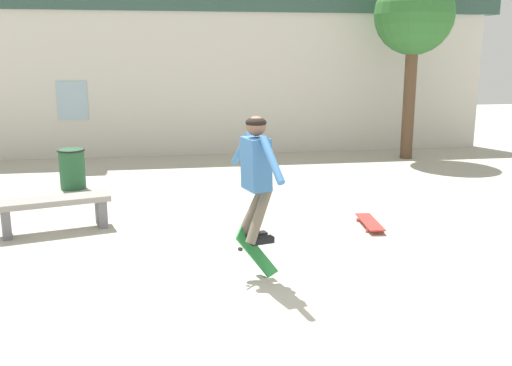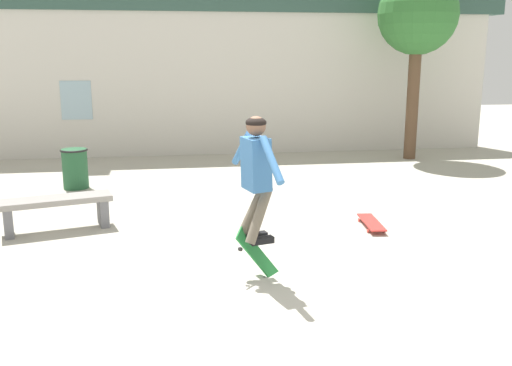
% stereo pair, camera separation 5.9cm
% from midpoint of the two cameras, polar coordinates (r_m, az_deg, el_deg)
% --- Properties ---
extents(ground_plane, '(40.00, 40.00, 0.00)m').
position_cam_midpoint_polar(ground_plane, '(6.26, -4.14, -10.09)').
color(ground_plane, '#B2AD9E').
extents(building_backdrop, '(16.02, 0.52, 5.20)m').
position_cam_midpoint_polar(building_backdrop, '(14.10, -7.57, 11.10)').
color(building_backdrop, beige).
rests_on(building_backdrop, ground_plane).
extents(tree_right, '(1.80, 1.80, 4.20)m').
position_cam_midpoint_polar(tree_right, '(13.86, 15.39, 15.67)').
color(tree_right, brown).
rests_on(tree_right, ground_plane).
extents(park_bench, '(1.56, 0.80, 0.48)m').
position_cam_midpoint_polar(park_bench, '(8.43, -19.70, -2.32)').
color(park_bench, gray).
rests_on(park_bench, ground_plane).
extents(trash_bin, '(0.49, 0.49, 0.74)m').
position_cam_midpoint_polar(trash_bin, '(10.98, -18.05, 1.44)').
color(trash_bin, '#235633').
rests_on(trash_bin, ground_plane).
extents(skater, '(0.41, 1.24, 1.37)m').
position_cam_midpoint_polar(skater, '(6.05, -0.27, 1.45)').
color(skater, teal).
extents(skateboard_flipping, '(0.55, 0.31, 0.71)m').
position_cam_midpoint_polar(skateboard_flipping, '(6.37, -0.04, -7.36)').
color(skateboard_flipping, '#237F38').
extents(skateboard_resting, '(0.30, 0.87, 0.08)m').
position_cam_midpoint_polar(skateboard_resting, '(8.37, 11.12, -3.85)').
color(skateboard_resting, red).
rests_on(skateboard_resting, ground_plane).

